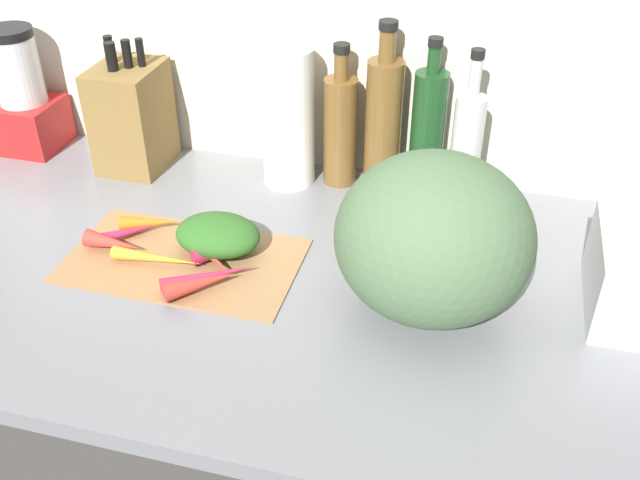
{
  "coord_description": "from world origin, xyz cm",
  "views": [
    {
      "loc": [
        38.93,
        -92.56,
        73.07
      ],
      "look_at": [
        14.86,
        -1.99,
        8.5
      ],
      "focal_mm": 40.11,
      "sensor_mm": 36.0,
      "label": 1
    }
  ],
  "objects_px": {
    "cutting_board": "(184,260)",
    "carrot_6": "(200,283)",
    "carrot_5": "(113,243)",
    "bottle_3": "(465,151)",
    "carrot_1": "(225,249)",
    "paper_towel_roll": "(290,118)",
    "knife_block": "(132,116)",
    "winter_squash": "(433,238)",
    "carrot_7": "(149,223)",
    "carrot_3": "(157,258)",
    "carrot_4": "(130,232)",
    "blender_appliance": "(24,98)",
    "bottle_1": "(383,122)",
    "bottle_0": "(340,129)",
    "carrot_2": "(210,276)",
    "carrot_0": "(207,253)",
    "bottle_2": "(427,131)"
  },
  "relations": [
    {
      "from": "cutting_board",
      "to": "carrot_6",
      "type": "distance_m",
      "value": 0.1
    },
    {
      "from": "carrot_5",
      "to": "bottle_3",
      "type": "distance_m",
      "value": 0.65
    },
    {
      "from": "carrot_6",
      "to": "carrot_1",
      "type": "bearing_deg",
      "value": 87.3
    },
    {
      "from": "paper_towel_roll",
      "to": "knife_block",
      "type": "bearing_deg",
      "value": -177.1
    },
    {
      "from": "winter_squash",
      "to": "carrot_7",
      "type": "bearing_deg",
      "value": 171.5
    },
    {
      "from": "carrot_5",
      "to": "bottle_3",
      "type": "height_order",
      "value": "bottle_3"
    },
    {
      "from": "carrot_3",
      "to": "carrot_6",
      "type": "distance_m",
      "value": 0.11
    },
    {
      "from": "cutting_board",
      "to": "paper_towel_roll",
      "type": "bearing_deg",
      "value": 72.96
    },
    {
      "from": "carrot_4",
      "to": "carrot_5",
      "type": "height_order",
      "value": "carrot_5"
    },
    {
      "from": "blender_appliance",
      "to": "bottle_1",
      "type": "xyz_separation_m",
      "value": [
        0.78,
        0.02,
        0.03
      ]
    },
    {
      "from": "carrot_4",
      "to": "carrot_5",
      "type": "bearing_deg",
      "value": -99.07
    },
    {
      "from": "winter_squash",
      "to": "knife_block",
      "type": "xyz_separation_m",
      "value": [
        -0.66,
        0.31,
        -0.02
      ]
    },
    {
      "from": "carrot_4",
      "to": "bottle_3",
      "type": "bearing_deg",
      "value": 25.13
    },
    {
      "from": "carrot_3",
      "to": "carrot_5",
      "type": "bearing_deg",
      "value": 169.38
    },
    {
      "from": "carrot_5",
      "to": "knife_block",
      "type": "relative_size",
      "value": 0.39
    },
    {
      "from": "carrot_6",
      "to": "winter_squash",
      "type": "height_order",
      "value": "winter_squash"
    },
    {
      "from": "winter_squash",
      "to": "cutting_board",
      "type": "bearing_deg",
      "value": 178.41
    },
    {
      "from": "carrot_3",
      "to": "carrot_4",
      "type": "relative_size",
      "value": 1.5
    },
    {
      "from": "carrot_1",
      "to": "bottle_3",
      "type": "distance_m",
      "value": 0.47
    },
    {
      "from": "blender_appliance",
      "to": "bottle_1",
      "type": "distance_m",
      "value": 0.78
    },
    {
      "from": "winter_squash",
      "to": "bottle_1",
      "type": "height_order",
      "value": "bottle_1"
    },
    {
      "from": "cutting_board",
      "to": "carrot_5",
      "type": "relative_size",
      "value": 3.81
    },
    {
      "from": "winter_squash",
      "to": "knife_block",
      "type": "bearing_deg",
      "value": 154.45
    },
    {
      "from": "winter_squash",
      "to": "bottle_3",
      "type": "bearing_deg",
      "value": 86.45
    },
    {
      "from": "bottle_1",
      "to": "paper_towel_roll",
      "type": "bearing_deg",
      "value": -172.89
    },
    {
      "from": "carrot_4",
      "to": "bottle_3",
      "type": "xyz_separation_m",
      "value": [
        0.56,
        0.26,
        0.1
      ]
    },
    {
      "from": "carrot_4",
      "to": "bottle_1",
      "type": "height_order",
      "value": "bottle_1"
    },
    {
      "from": "carrot_6",
      "to": "winter_squash",
      "type": "relative_size",
      "value": 0.4
    },
    {
      "from": "carrot_6",
      "to": "paper_towel_roll",
      "type": "distance_m",
      "value": 0.41
    },
    {
      "from": "winter_squash",
      "to": "bottle_0",
      "type": "bearing_deg",
      "value": 122.73
    },
    {
      "from": "paper_towel_roll",
      "to": "bottle_3",
      "type": "distance_m",
      "value": 0.34
    },
    {
      "from": "carrot_4",
      "to": "bottle_0",
      "type": "xyz_separation_m",
      "value": [
        0.31,
        0.31,
        0.1
      ]
    },
    {
      "from": "carrot_3",
      "to": "bottle_1",
      "type": "relative_size",
      "value": 0.47
    },
    {
      "from": "cutting_board",
      "to": "carrot_3",
      "type": "distance_m",
      "value": 0.05
    },
    {
      "from": "cutting_board",
      "to": "paper_towel_roll",
      "type": "height_order",
      "value": "paper_towel_roll"
    },
    {
      "from": "cutting_board",
      "to": "carrot_7",
      "type": "relative_size",
      "value": 3.87
    },
    {
      "from": "carrot_2",
      "to": "carrot_3",
      "type": "distance_m",
      "value": 0.11
    },
    {
      "from": "carrot_1",
      "to": "carrot_2",
      "type": "relative_size",
      "value": 0.74
    },
    {
      "from": "carrot_7",
      "to": "winter_squash",
      "type": "xyz_separation_m",
      "value": [
        0.52,
        -0.08,
        0.11
      ]
    },
    {
      "from": "carrot_5",
      "to": "bottle_1",
      "type": "bearing_deg",
      "value": 41.17
    },
    {
      "from": "carrot_6",
      "to": "bottle_3",
      "type": "distance_m",
      "value": 0.54
    },
    {
      "from": "carrot_3",
      "to": "winter_squash",
      "type": "xyz_separation_m",
      "value": [
        0.46,
        0.02,
        0.11
      ]
    },
    {
      "from": "carrot_3",
      "to": "knife_block",
      "type": "distance_m",
      "value": 0.4
    },
    {
      "from": "carrot_5",
      "to": "carrot_0",
      "type": "bearing_deg",
      "value": 5.73
    },
    {
      "from": "winter_squash",
      "to": "paper_towel_roll",
      "type": "xyz_separation_m",
      "value": [
        -0.32,
        0.33,
        0.01
      ]
    },
    {
      "from": "bottle_2",
      "to": "bottle_3",
      "type": "bearing_deg",
      "value": -33.37
    },
    {
      "from": "carrot_0",
      "to": "carrot_7",
      "type": "distance_m",
      "value": 0.15
    },
    {
      "from": "winter_squash",
      "to": "bottle_2",
      "type": "distance_m",
      "value": 0.36
    },
    {
      "from": "carrot_5",
      "to": "winter_squash",
      "type": "distance_m",
      "value": 0.56
    },
    {
      "from": "carrot_7",
      "to": "knife_block",
      "type": "xyz_separation_m",
      "value": [
        -0.14,
        0.24,
        0.09
      ]
    }
  ]
}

